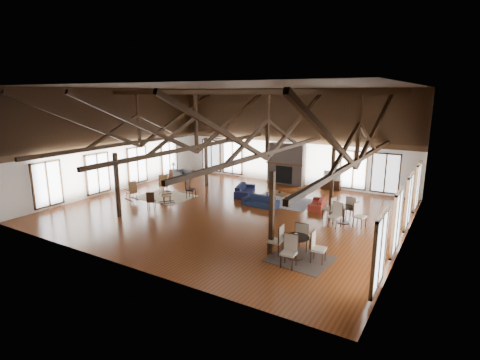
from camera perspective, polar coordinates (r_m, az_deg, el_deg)
The scene contains 31 objects.
floor at distance 18.70m, azimuth -1.49°, elevation -4.67°, with size 16.00×16.00×0.00m, color #642F15.
ceiling at distance 17.81m, azimuth -1.61°, elevation 14.04°, with size 16.00×14.00×0.02m, color black.
wall_back at distance 24.16m, azimuth 7.48°, elevation 6.55°, with size 16.00×0.02×6.00m, color white.
wall_front at distance 12.78m, azimuth -18.69°, elevation 0.21°, with size 16.00×0.02×6.00m, color white.
wall_left at distance 23.28m, azimuth -18.47°, elevation 5.75°, with size 0.02×14.00×6.00m, color white.
wall_right at distance 15.33m, azimuth 24.57°, elevation 1.75°, with size 0.02×14.00×6.00m, color white.
roof_truss at distance 17.89m, azimuth -1.57°, elevation 7.72°, with size 15.60×14.07×3.14m.
post_grid at distance 18.29m, azimuth -1.52°, elevation -0.11°, with size 8.16×7.16×3.05m.
fireplace at distance 24.11m, azimuth 7.05°, elevation 2.43°, with size 2.50×0.69×2.60m.
ceiling_fan at distance 16.81m, azimuth -1.96°, elevation 6.36°, with size 1.60×1.60×0.75m.
sofa_navy_front at distance 19.31m, azimuth 3.14°, elevation -3.26°, with size 1.88×0.73×0.55m, color #131B35.
sofa_navy_left at distance 21.42m, azimuth 0.74°, elevation -1.52°, with size 0.81×2.07×0.61m, color #141738.
sofa_orange at distance 19.46m, azimuth 11.67°, elevation -3.46°, with size 0.67×1.70×0.50m, color maroon.
coffee_table at distance 20.15m, azimuth 5.85°, elevation -2.10°, with size 1.45×1.04×0.50m.
vase at distance 20.06m, azimuth 6.02°, elevation -1.76°, with size 0.16×0.16×0.17m, color #B2B2B2.
armchair at distance 25.44m, azimuth -8.83°, elevation 0.73°, with size 0.88×1.01×0.66m, color #2E2F31.
side_table_lamp at distance 26.22m, azimuth -10.11°, elevation 1.28°, with size 0.45×0.45×1.14m.
rocking_chair_a at distance 22.20m, azimuth -11.59°, elevation -0.68°, with size 0.84×0.97×1.11m.
rocking_chair_b at distance 20.24m, azimuth -11.36°, elevation -2.16°, with size 0.82×0.86×1.00m.
rocking_chair_c at distance 21.27m, azimuth -16.13°, elevation -1.62°, with size 0.89×0.62×1.04m.
side_chair_a at distance 20.87m, azimuth -7.75°, elevation -1.07°, with size 0.58×0.58×1.10m.
side_chair_b at distance 19.15m, azimuth -13.43°, elevation -2.89°, with size 0.55×0.55×0.94m.
cafe_table_near at distance 13.48m, azimuth 8.58°, elevation -9.51°, with size 2.13×2.13×1.10m.
cafe_table_far at distance 17.44m, azimuth 15.56°, elevation -4.63°, with size 2.09×2.09×1.07m.
cup_near at distance 13.45m, azimuth 8.52°, elevation -8.23°, with size 0.11×0.11×0.09m, color #B2B2B2.
cup_far at distance 17.43m, azimuth 15.39°, elevation -3.67°, with size 0.12×0.12×0.09m, color #B2B2B2.
tv_console at distance 23.37m, azimuth 13.71°, elevation -0.68°, with size 1.17×0.44×0.58m, color black.
television at distance 23.23m, azimuth 13.88°, elevation 0.70°, with size 1.00×0.13×0.58m, color #B2B2B2.
rug_tan at distance 21.53m, azimuth -11.30°, elevation -2.52°, with size 2.96×2.33×0.01m, color tan.
rug_navy at distance 20.29m, azimuth 6.38°, elevation -3.30°, with size 3.17×2.38×0.01m, color #16173E.
rug_dark at distance 13.61m, azimuth 9.23°, elevation -11.80°, with size 2.06×1.87×0.01m, color black.
Camera 1 is at (9.60, -15.00, 5.69)m, focal length 28.00 mm.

